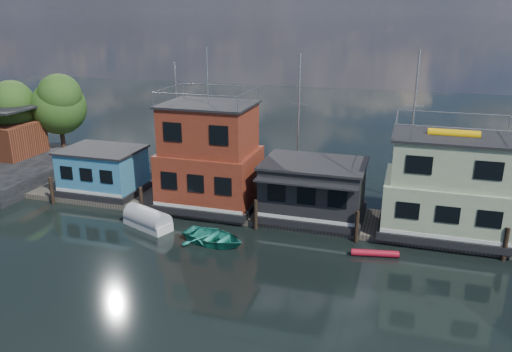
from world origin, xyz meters
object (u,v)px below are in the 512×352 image
(houseboat_red, at_px, (210,158))
(dinghy_teal, at_px, (214,237))
(houseboat_dark, at_px, (313,189))
(red_kayak, at_px, (375,253))
(houseboat_green, at_px, (447,186))
(tarp_runabout, at_px, (148,220))
(houseboat_blue, at_px, (103,171))

(houseboat_red, xyz_separation_m, dinghy_teal, (2.51, -5.82, -3.65))
(houseboat_dark, distance_m, red_kayak, 7.02)
(houseboat_green, bearing_deg, tarp_runabout, -166.71)
(red_kayak, xyz_separation_m, tarp_runabout, (-15.83, -0.15, 0.36))
(houseboat_blue, height_order, houseboat_red, houseboat_red)
(houseboat_green, bearing_deg, red_kayak, -132.13)
(tarp_runabout, bearing_deg, houseboat_green, 35.87)
(houseboat_red, bearing_deg, houseboat_blue, -180.00)
(dinghy_teal, relative_size, tarp_runabout, 1.07)
(houseboat_green, bearing_deg, dinghy_teal, -158.13)
(houseboat_blue, bearing_deg, dinghy_teal, -25.84)
(red_kayak, bearing_deg, houseboat_green, 37.33)
(houseboat_dark, relative_size, houseboat_green, 0.88)
(houseboat_blue, height_order, tarp_runabout, houseboat_blue)
(houseboat_blue, bearing_deg, tarp_runabout, -35.80)
(houseboat_green, distance_m, tarp_runabout, 20.73)
(houseboat_blue, xyz_separation_m, dinghy_teal, (12.01, -5.82, -1.75))
(houseboat_red, distance_m, red_kayak, 14.20)
(houseboat_blue, xyz_separation_m, red_kayak, (22.37, -4.57, -1.99))
(houseboat_red, relative_size, houseboat_dark, 1.60)
(houseboat_blue, height_order, houseboat_green, houseboat_green)
(tarp_runabout, bearing_deg, houseboat_dark, 45.77)
(houseboat_red, distance_m, tarp_runabout, 6.59)
(houseboat_blue, bearing_deg, houseboat_green, 0.00)
(houseboat_green, xyz_separation_m, dinghy_teal, (-14.49, -5.82, -3.10))
(houseboat_red, xyz_separation_m, tarp_runabout, (-2.96, -4.72, -3.53))
(red_kayak, bearing_deg, tarp_runabout, 169.99)
(houseboat_dark, xyz_separation_m, dinghy_teal, (-5.49, -5.80, -1.96))
(houseboat_dark, bearing_deg, houseboat_red, 179.86)
(houseboat_blue, distance_m, houseboat_red, 9.69)
(houseboat_blue, bearing_deg, houseboat_red, 0.00)
(dinghy_teal, distance_m, red_kayak, 10.44)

